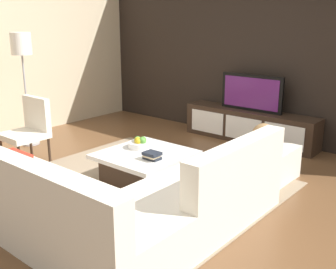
{
  "coord_description": "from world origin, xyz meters",
  "views": [
    {
      "loc": [
        2.99,
        -3.16,
        1.89
      ],
      "look_at": [
        -0.06,
        0.47,
        0.53
      ],
      "focal_mm": 43.47,
      "sensor_mm": 36.0,
      "label": 1
    }
  ],
  "objects_px": {
    "television": "(252,93)",
    "decorative_ball": "(264,135)",
    "coffee_table": "(145,167)",
    "accent_chair_near": "(30,126)",
    "floor_lamp": "(22,52)",
    "media_console": "(250,126)",
    "book_stack": "(152,156)",
    "fruit_bowl": "(140,143)",
    "sectional_couch": "(119,203)",
    "ottoman": "(262,162)"
  },
  "relations": [
    {
      "from": "television",
      "to": "decorative_ball",
      "type": "relative_size",
      "value": 3.6
    },
    {
      "from": "coffee_table",
      "to": "decorative_ball",
      "type": "bearing_deg",
      "value": 46.88
    },
    {
      "from": "accent_chair_near",
      "to": "floor_lamp",
      "type": "xyz_separation_m",
      "value": [
        -0.71,
        0.41,
        0.92
      ]
    },
    {
      "from": "media_console",
      "to": "accent_chair_near",
      "type": "bearing_deg",
      "value": -123.94
    },
    {
      "from": "floor_lamp",
      "to": "decorative_ball",
      "type": "xyz_separation_m",
      "value": [
        3.41,
        1.05,
        -0.87
      ]
    },
    {
      "from": "accent_chair_near",
      "to": "floor_lamp",
      "type": "height_order",
      "value": "floor_lamp"
    },
    {
      "from": "television",
      "to": "decorative_ball",
      "type": "height_order",
      "value": "television"
    },
    {
      "from": "coffee_table",
      "to": "accent_chair_near",
      "type": "bearing_deg",
      "value": -166.38
    },
    {
      "from": "decorative_ball",
      "to": "book_stack",
      "type": "xyz_separation_m",
      "value": [
        -0.75,
        -1.16,
        -0.12
      ]
    },
    {
      "from": "accent_chair_near",
      "to": "floor_lamp",
      "type": "distance_m",
      "value": 1.23
    },
    {
      "from": "media_console",
      "to": "floor_lamp",
      "type": "distance_m",
      "value": 3.62
    },
    {
      "from": "fruit_bowl",
      "to": "book_stack",
      "type": "height_order",
      "value": "fruit_bowl"
    },
    {
      "from": "accent_chair_near",
      "to": "sectional_couch",
      "type": "bearing_deg",
      "value": -15.4
    },
    {
      "from": "accent_chair_near",
      "to": "decorative_ball",
      "type": "height_order",
      "value": "accent_chair_near"
    },
    {
      "from": "coffee_table",
      "to": "fruit_bowl",
      "type": "bearing_deg",
      "value": 150.45
    },
    {
      "from": "decorative_ball",
      "to": "coffee_table",
      "type": "bearing_deg",
      "value": -133.12
    },
    {
      "from": "accent_chair_near",
      "to": "ottoman",
      "type": "bearing_deg",
      "value": 26.56
    },
    {
      "from": "sectional_couch",
      "to": "ottoman",
      "type": "distance_m",
      "value": 2.05
    },
    {
      "from": "book_stack",
      "to": "decorative_ball",
      "type": "bearing_deg",
      "value": 56.98
    },
    {
      "from": "media_console",
      "to": "television",
      "type": "bearing_deg",
      "value": 90.0
    },
    {
      "from": "floor_lamp",
      "to": "book_stack",
      "type": "bearing_deg",
      "value": -2.37
    },
    {
      "from": "television",
      "to": "sectional_couch",
      "type": "xyz_separation_m",
      "value": [
        0.5,
        -3.28,
        -0.49
      ]
    },
    {
      "from": "television",
      "to": "coffee_table",
      "type": "distance_m",
      "value": 2.37
    },
    {
      "from": "accent_chair_near",
      "to": "floor_lamp",
      "type": "bearing_deg",
      "value": 148.37
    },
    {
      "from": "floor_lamp",
      "to": "ottoman",
      "type": "relative_size",
      "value": 2.41
    },
    {
      "from": "television",
      "to": "fruit_bowl",
      "type": "distance_m",
      "value": 2.24
    },
    {
      "from": "fruit_bowl",
      "to": "media_console",
      "type": "bearing_deg",
      "value": 82.72
    },
    {
      "from": "media_console",
      "to": "book_stack",
      "type": "xyz_separation_m",
      "value": [
        0.12,
        -2.42,
        0.18
      ]
    },
    {
      "from": "sectional_couch",
      "to": "book_stack",
      "type": "distance_m",
      "value": 0.95
    },
    {
      "from": "accent_chair_near",
      "to": "ottoman",
      "type": "relative_size",
      "value": 1.24
    },
    {
      "from": "sectional_couch",
      "to": "television",
      "type": "bearing_deg",
      "value": 98.69
    },
    {
      "from": "coffee_table",
      "to": "floor_lamp",
      "type": "distance_m",
      "value": 2.72
    },
    {
      "from": "accent_chair_near",
      "to": "fruit_bowl",
      "type": "xyz_separation_m",
      "value": [
        1.55,
        0.52,
        -0.05
      ]
    },
    {
      "from": "media_console",
      "to": "floor_lamp",
      "type": "bearing_deg",
      "value": -137.69
    },
    {
      "from": "accent_chair_near",
      "to": "coffee_table",
      "type": "bearing_deg",
      "value": 11.84
    },
    {
      "from": "ottoman",
      "to": "floor_lamp",
      "type": "bearing_deg",
      "value": -162.9
    },
    {
      "from": "fruit_bowl",
      "to": "coffee_table",
      "type": "bearing_deg",
      "value": -29.55
    },
    {
      "from": "floor_lamp",
      "to": "book_stack",
      "type": "relative_size",
      "value": 8.68
    },
    {
      "from": "decorative_ball",
      "to": "accent_chair_near",
      "type": "bearing_deg",
      "value": -151.67
    },
    {
      "from": "sectional_couch",
      "to": "accent_chair_near",
      "type": "relative_size",
      "value": 2.68
    },
    {
      "from": "accent_chair_near",
      "to": "floor_lamp",
      "type": "relative_size",
      "value": 0.52
    },
    {
      "from": "coffee_table",
      "to": "book_stack",
      "type": "xyz_separation_m",
      "value": [
        0.22,
        -0.12,
        0.22
      ]
    },
    {
      "from": "coffee_table",
      "to": "decorative_ball",
      "type": "xyz_separation_m",
      "value": [
        0.97,
        1.04,
        0.34
      ]
    },
    {
      "from": "television",
      "to": "sectional_couch",
      "type": "height_order",
      "value": "television"
    },
    {
      "from": "coffee_table",
      "to": "floor_lamp",
      "type": "height_order",
      "value": "floor_lamp"
    },
    {
      "from": "coffee_table",
      "to": "media_console",
      "type": "bearing_deg",
      "value": 87.51
    },
    {
      "from": "sectional_couch",
      "to": "decorative_ball",
      "type": "relative_size",
      "value": 8.16
    },
    {
      "from": "television",
      "to": "accent_chair_near",
      "type": "xyz_separation_m",
      "value": [
        -1.83,
        -2.72,
        -0.29
      ]
    },
    {
      "from": "sectional_couch",
      "to": "fruit_bowl",
      "type": "xyz_separation_m",
      "value": [
        -0.78,
        1.08,
        0.15
      ]
    },
    {
      "from": "television",
      "to": "coffee_table",
      "type": "relative_size",
      "value": 1.05
    }
  ]
}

